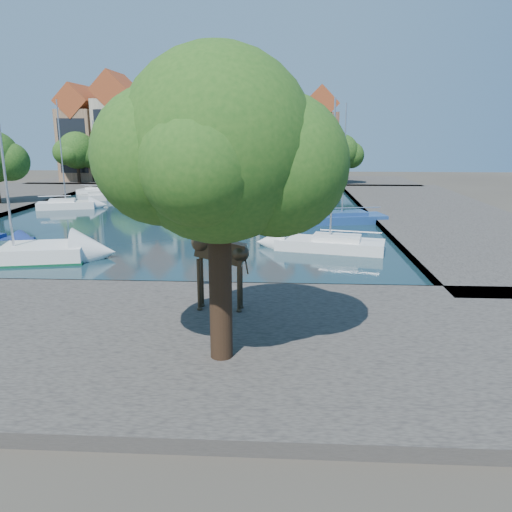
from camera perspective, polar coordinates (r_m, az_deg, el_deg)
The scene contains 27 objects.
ground at distance 28.46m, azimuth -16.82°, elevation -3.58°, with size 160.00×160.00×0.00m, color #38332B.
water_basin at distance 51.04m, azimuth -7.76°, elevation 4.66°, with size 38.00×50.00×0.08m, color black.
near_quay at distance 22.34m, azimuth -22.93°, elevation -8.37°, with size 50.00×14.00×0.50m, color #4A4740.
far_quay at distance 82.39m, azimuth -3.57°, elevation 8.52°, with size 60.00×16.00×0.50m, color #4A4740.
right_quay at distance 52.38m, azimuth 20.26°, elevation 4.39°, with size 14.00×52.00×0.50m, color #4A4740.
plane_tree at distance 16.55m, azimuth -3.96°, elevation 11.65°, with size 8.32×6.40×10.62m.
townhouse_west_end at distance 87.72m, azimuth -19.13°, elevation 12.78°, with size 5.44×9.18×14.93m.
townhouse_west_mid at distance 85.66m, azimuth -15.36°, elevation 13.62°, with size 5.94×9.18×16.79m.
townhouse_west_inner at distance 83.87m, azimuth -10.99°, elevation 13.25°, with size 6.43×9.18×15.15m.
townhouse_center at distance 82.54m, azimuth -6.51°, elevation 14.11°, with size 5.44×9.18×16.93m.
townhouse_east_inner at distance 81.77m, azimuth -2.22°, elevation 13.74°, with size 5.94×9.18×15.79m.
townhouse_east_mid at distance 81.41m, azimuth 2.47°, elevation 14.00°, with size 6.43×9.18×16.65m.
townhouse_east_end at distance 81.59m, azimuth 7.16°, elevation 13.21°, with size 5.44×9.18×14.43m.
far_tree_far_west at distance 82.27m, azimuth -19.73°, elevation 11.17°, with size 7.28×5.60×7.68m.
far_tree_west at distance 79.55m, azimuth -14.30°, elevation 11.40°, with size 6.76×5.20×7.36m.
far_tree_mid_west at distance 77.55m, azimuth -8.53°, elevation 11.77°, with size 7.80×6.00×8.00m.
far_tree_mid_east at distance 76.36m, azimuth -2.52°, elevation 11.75°, with size 7.02×5.40×7.52m.
far_tree_east at distance 75.98m, azimuth 3.63°, elevation 11.81°, with size 7.54×5.80×7.84m.
far_tree_far_east at distance 76.45m, azimuth 9.75°, elevation 11.53°, with size 6.76×5.20×7.36m.
giraffe_statue at distance 22.11m, azimuth -4.86°, elevation 0.81°, with size 3.98×0.80×5.69m.
sailboat_left_c at distance 58.17m, azimuth -20.89°, elevation 5.67°, with size 6.26×3.69×11.39m.
sailboat_left_d at distance 64.07m, azimuth -17.34°, elevation 6.60°, with size 5.44×3.46×8.92m.
sailboat_left_e at distance 69.92m, azimuth -17.60°, elevation 7.14°, with size 5.73×2.94×9.52m.
sailboat_right_a at distance 35.77m, azimuth 8.45°, elevation 1.58°, with size 7.93×4.25×10.40m.
sailboat_right_b at distance 46.70m, azimuth 9.77°, elevation 4.44°, with size 8.36×4.39×10.62m.
sailboat_right_c at distance 59.19m, azimuth 5.49°, elevation 6.58°, with size 5.79×2.21×8.52m.
sailboat_right_d at distance 66.16m, azimuth 6.34°, elevation 7.33°, with size 4.92×2.50×7.58m.
Camera 1 is at (9.66, -25.42, 8.40)m, focal length 35.00 mm.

